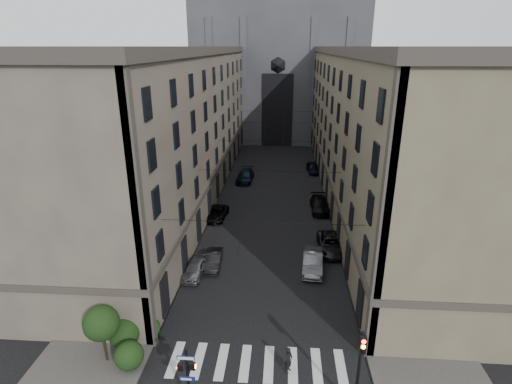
% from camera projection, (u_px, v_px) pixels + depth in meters
% --- Properties ---
extents(sidewalk_left, '(7.00, 80.00, 0.15)m').
position_uv_depth(sidewalk_left, '(196.00, 191.00, 54.91)').
color(sidewalk_left, '#383533').
rests_on(sidewalk_left, ground).
extents(sidewalk_right, '(7.00, 80.00, 0.15)m').
position_uv_depth(sidewalk_right, '(350.00, 195.00, 53.55)').
color(sidewalk_right, '#383533').
rests_on(sidewalk_right, ground).
extents(zebra_crossing, '(11.00, 3.20, 0.01)m').
position_uv_depth(zebra_crossing, '(257.00, 363.00, 25.21)').
color(zebra_crossing, beige).
rests_on(zebra_crossing, ground).
extents(building_left, '(13.60, 60.60, 18.85)m').
position_uv_depth(building_left, '(170.00, 124.00, 51.92)').
color(building_left, '#4D443B').
rests_on(building_left, ground).
extents(building_right, '(13.60, 60.60, 18.85)m').
position_uv_depth(building_right, '(380.00, 127.00, 50.17)').
color(building_right, brown).
rests_on(building_right, ground).
extents(gothic_tower, '(35.00, 23.00, 58.00)m').
position_uv_depth(gothic_tower, '(279.00, 52.00, 84.64)').
color(gothic_tower, '#2D2D33').
rests_on(gothic_tower, ground).
extents(pedestrian_signal_left, '(1.02, 0.38, 4.00)m').
position_uv_depth(pedestrian_signal_left, '(187.00, 374.00, 21.36)').
color(pedestrian_signal_left, black).
rests_on(pedestrian_signal_left, ground).
extents(traffic_light_right, '(0.34, 0.50, 5.20)m').
position_uv_depth(traffic_light_right, '(360.00, 363.00, 20.83)').
color(traffic_light_right, black).
rests_on(traffic_light_right, ground).
extents(shrub_cluster, '(3.90, 4.40, 3.90)m').
position_uv_depth(shrub_cluster, '(119.00, 334.00, 25.17)').
color(shrub_cluster, black).
rests_on(shrub_cluster, sidewalk_left).
extents(tram_wires, '(14.00, 60.00, 0.43)m').
position_uv_depth(tram_wires, '(273.00, 142.00, 51.42)').
color(tram_wires, black).
rests_on(tram_wires, ground).
extents(car_left_near, '(2.11, 4.26, 1.39)m').
position_uv_depth(car_left_near, '(196.00, 268.00, 34.71)').
color(car_left_near, slate).
rests_on(car_left_near, ground).
extents(car_left_midnear, '(1.55, 4.04, 1.31)m').
position_uv_depth(car_left_midnear, '(213.00, 260.00, 36.11)').
color(car_left_midnear, black).
rests_on(car_left_midnear, ground).
extents(car_left_midfar, '(2.56, 4.85, 1.30)m').
position_uv_depth(car_left_midfar, '(217.00, 213.00, 46.22)').
color(car_left_midfar, black).
rests_on(car_left_midfar, ground).
extents(car_left_far, '(2.46, 5.55, 1.58)m').
position_uv_depth(car_left_far, '(245.00, 176.00, 59.10)').
color(car_left_far, black).
rests_on(car_left_far, ground).
extents(car_right_near, '(2.08, 5.02, 1.61)m').
position_uv_depth(car_right_near, '(313.00, 261.00, 35.56)').
color(car_right_near, slate).
rests_on(car_right_near, ground).
extents(car_right_midnear, '(2.47, 5.30, 1.47)m').
position_uv_depth(car_right_midnear, '(331.00, 244.00, 38.89)').
color(car_right_midnear, black).
rests_on(car_right_midnear, ground).
extents(car_right_midfar, '(2.32, 5.40, 1.55)m').
position_uv_depth(car_right_midfar, '(320.00, 205.00, 48.33)').
color(car_right_midfar, black).
rests_on(car_right_midfar, ground).
extents(car_right_far, '(2.30, 4.68, 1.54)m').
position_uv_depth(car_right_far, '(313.00, 168.00, 63.19)').
color(car_right_far, black).
rests_on(car_right_far, ground).
extents(pedestrian, '(0.66, 0.76, 1.77)m').
position_uv_depth(pedestrian, '(289.00, 360.00, 24.28)').
color(pedestrian, black).
rests_on(pedestrian, ground).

